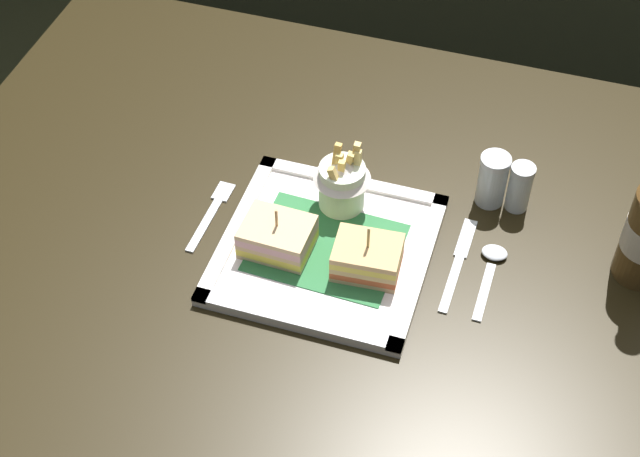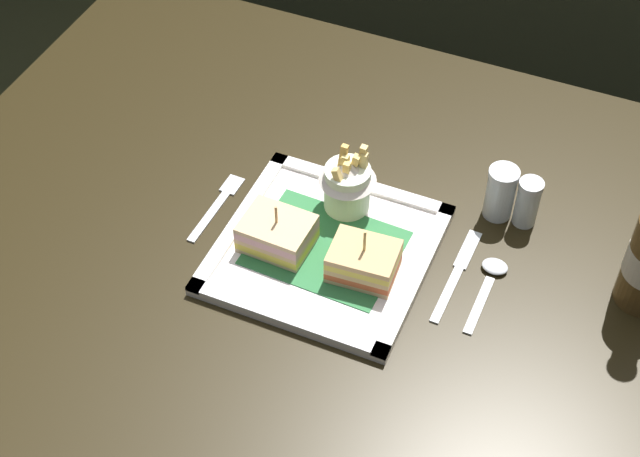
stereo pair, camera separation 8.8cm
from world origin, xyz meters
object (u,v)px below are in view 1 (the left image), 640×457
Objects in this scene: sandwich_half_right at (367,258)px; knife at (459,260)px; sandwich_half_left at (277,237)px; spoon at (492,263)px; pepper_shaker at (519,190)px; dining_table at (314,284)px; fork at (212,211)px; square_plate at (326,249)px; fries_cup at (342,179)px; salt_shaker at (492,182)px.

knife is (0.11, 0.06, -0.03)m from sandwich_half_right.
sandwich_half_left is at bearing -165.96° from knife.
spoon is 0.12m from pepper_shaker.
dining_table is 15.37× the size of pepper_shaker.
dining_table is 8.45× the size of fork.
dining_table is 0.22m from knife.
square_plate is at bearing -167.27° from knife.
fries_cup reaches higher than dining_table.
dining_table is 14.16× the size of salt_shaker.
sandwich_half_left is at bearing -144.81° from dining_table.
fries_cup reaches higher than sandwich_half_right.
salt_shaker reaches higher than spoon.
sandwich_half_left is 0.12m from fries_cup.
fork is at bearing 169.61° from sandwich_half_right.
dining_table is 12.39× the size of sandwich_half_left.
spoon is 0.12m from salt_shaker.
sandwich_half_right is 0.22m from salt_shaker.
pepper_shaker is (0.23, 0.16, 0.03)m from square_plate.
knife is at bearing 8.69° from dining_table.
fries_cup is (-0.07, 0.10, 0.03)m from sandwich_half_right.
pepper_shaker reaches higher than knife.
sandwich_half_right reaches higher than fork.
salt_shaker is 1.09× the size of pepper_shaker.
fork is at bearing 174.78° from dining_table.
spoon is at bearing -77.52° from salt_shaker.
knife is 1.30× the size of spoon.
knife is at bearing -114.27° from pepper_shaker.
salt_shaker is at bearing 54.68° from sandwich_half_right.
sandwich_half_left is 0.24m from knife.
fork is at bearing -159.17° from salt_shaker.
square_plate is 0.22m from spoon.
sandwich_half_right is (0.12, -0.00, 0.00)m from sandwich_half_left.
pepper_shaker reaches higher than fork.
knife is at bearing 12.73° from square_plate.
fork is 0.39m from spoon.
knife is at bearing -97.90° from salt_shaker.
fries_cup is at bearing 122.25° from sandwich_half_right.
sandwich_half_right is 1.21× the size of pepper_shaker.
dining_table is at bearing 160.39° from sandwich_half_right.
salt_shaker is (0.37, 0.14, 0.03)m from fork.
salt_shaker is at bearing 20.83° from fork.
spoon is (0.24, 0.04, 0.09)m from dining_table.
fries_cup is 0.19m from knife.
fries_cup reaches higher than salt_shaker.
sandwich_half_left reaches higher than dining_table.
spoon reaches higher than fork.
square_plate is 2.64× the size of fries_cup.
fork is at bearing -160.72° from fries_cup.
spoon is at bearing 8.44° from dining_table.
salt_shaker reaches higher than knife.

